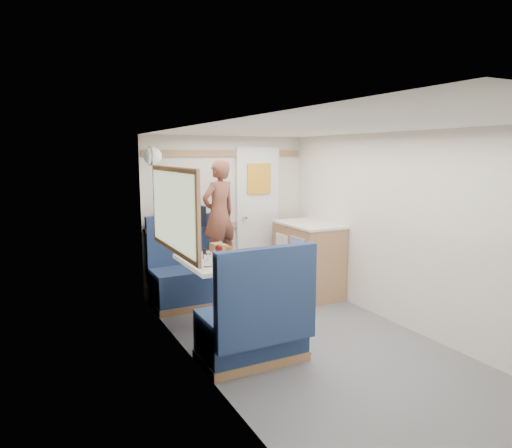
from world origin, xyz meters
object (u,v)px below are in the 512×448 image
galley_counter (308,258)px  cheese_block (240,262)px  tumbler_left (208,260)px  beer_glass (230,251)px  bench_near (255,329)px  tumbler_mid (186,249)px  bench_far (189,280)px  dome_light (152,156)px  wine_glass (219,249)px  tray (229,265)px  person (219,214)px  tumbler_right (216,254)px  duffel_bag (183,217)px  pepper_grinder (205,253)px  dinette_table (216,275)px  orange_fruit (225,255)px  bread_loaf (219,248)px

galley_counter → cheese_block: (-1.35, -0.88, 0.29)m
tumbler_left → beer_glass: (0.37, 0.32, -0.01)m
bench_near → tumbler_mid: size_ratio=8.88×
beer_glass → bench_far: bearing=104.8°
dome_light → wine_glass: dome_light is taller
tray → person: bearing=72.7°
person → beer_glass: bearing=59.6°
tumbler_mid → tumbler_right: size_ratio=1.17×
duffel_bag → tumbler_left: duffel_bag is taller
dome_light → wine_glass: (0.40, -0.90, -0.91)m
galley_counter → tumbler_mid: 1.70m
dome_light → tumbler_left: dome_light is taller
galley_counter → pepper_grinder: bearing=-164.4°
cheese_block → wine_glass: 0.31m
tumbler_mid → beer_glass: (0.39, -0.26, -0.01)m
tumbler_right → beer_glass: same height
dome_light → beer_glass: dome_light is taller
dinette_table → cheese_block: size_ratio=9.03×
tumbler_right → dinette_table: bearing=-113.6°
dinette_table → orange_fruit: 0.23m
bench_near → tumbler_mid: (-0.19, 1.24, 0.48)m
dome_light → galley_counter: dome_light is taller
wine_glass → tumbler_mid: wine_glass is taller
tumbler_left → tumbler_mid: (-0.02, 0.59, -0.00)m
tumbler_left → bench_near: bearing=-75.5°
galley_counter → tumbler_left: bearing=-155.0°
bench_near → tumbler_left: 0.83m
bench_far → tumbler_right: bench_far is taller
bench_far → tumbler_left: (-0.17, -1.08, 0.48)m
dome_light → beer_glass: (0.59, -0.74, -0.98)m
dome_light → tray: dome_light is taller
dinette_table → galley_counter: (1.47, 0.55, -0.10)m
wine_glass → bread_loaf: (0.15, 0.37, -0.08)m
cheese_block → tumbler_right: tumbler_right is taller
galley_counter → dinette_table: bearing=-159.5°
bench_near → bread_loaf: size_ratio=4.66×
bread_loaf → bench_near: bearing=-98.1°
bench_near → tumbler_right: 1.02m
bench_near → orange_fruit: 0.96m
person → duffel_bag: size_ratio=2.48×
cheese_block → pepper_grinder: bearing=113.4°
tray → tumbler_right: tumbler_right is taller
bread_loaf → tumbler_left: bearing=-122.4°
cheese_block → dome_light: bearing=113.3°
duffel_bag → bench_far: bearing=-98.9°
bench_far → bread_loaf: (0.17, -0.55, 0.47)m
beer_glass → bread_loaf: beer_glass is taller
galley_counter → person: 1.30m
bench_far → duffel_bag: 0.77m
duffel_bag → bread_loaf: duffel_bag is taller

